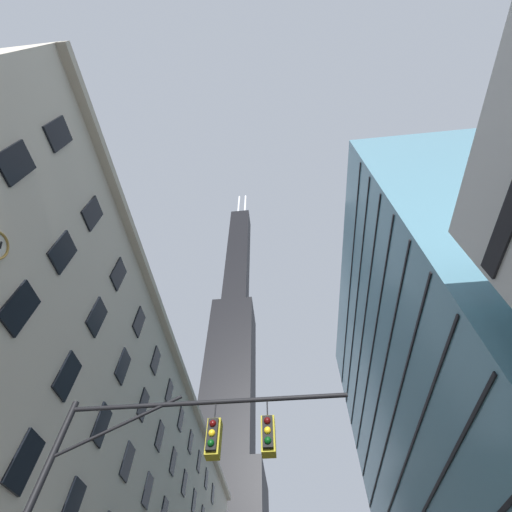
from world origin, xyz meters
TOP-DOWN VIEW (x-y plane):
  - station_building at (-16.98, 27.49)m, footprint 12.63×67.00m
  - dark_skyscraper at (-18.70, 97.65)m, footprint 23.19×23.19m
  - glass_office_midrise at (19.46, 30.89)m, footprint 17.03×44.12m
  - traffic_signal_mast at (-3.06, 3.14)m, footprint 8.88×0.63m

SIDE VIEW (x-z plane):
  - traffic_signal_mast at x=-3.06m, z-range 1.78..9.41m
  - station_building at x=-16.98m, z-range -0.03..25.23m
  - glass_office_midrise at x=19.46m, z-range 0.00..46.37m
  - dark_skyscraper at x=-18.70m, z-range -44.52..166.98m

